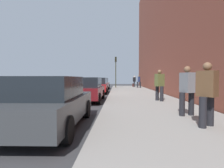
{
  "coord_description": "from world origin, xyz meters",
  "views": [
    {
      "loc": [
        -16.0,
        -1.66,
        1.47
      ],
      "look_at": [
        -2.28,
        -1.27,
        1.0
      ],
      "focal_mm": 28.0,
      "sensor_mm": 36.0,
      "label": 1
    }
  ],
  "objects": [
    {
      "name": "building_facade",
      "position": [
        0.0,
        -6.05,
        7.5
      ],
      "size": [
        32.0,
        0.8,
        15.0
      ],
      "primitive_type": "cube",
      "color": "brown",
      "rests_on": "ground"
    },
    {
      "name": "parked_car_charcoal",
      "position": [
        -10.96,
        0.3,
        0.76
      ],
      "size": [
        4.26,
        1.93,
        1.51
      ],
      "color": "black",
      "rests_on": "ground"
    },
    {
      "name": "pedestrian_black_coat",
      "position": [
        10.49,
        -4.3,
        1.03
      ],
      "size": [
        0.55,
        0.48,
        1.66
      ],
      "color": "black",
      "rests_on": "sidewalk"
    },
    {
      "name": "lane_stripe_centre",
      "position": [
        0.0,
        3.2,
        0.0
      ],
      "size": [
        28.0,
        0.14,
        0.01
      ],
      "primitive_type": "cube",
      "color": "gold",
      "rests_on": "ground"
    },
    {
      "name": "parked_car_maroon",
      "position": [
        -4.98,
        0.2,
        0.76
      ],
      "size": [
        4.29,
        1.93,
        1.51
      ],
      "color": "black",
      "rests_on": "ground"
    },
    {
      "name": "pedestrian_grey_coat",
      "position": [
        -9.82,
        -4.12,
        1.08
      ],
      "size": [
        0.54,
        0.56,
        1.74
      ],
      "color": "black",
      "rests_on": "sidewalk"
    },
    {
      "name": "parked_car_red",
      "position": [
        0.84,
        0.21,
        0.76
      ],
      "size": [
        4.38,
        1.95,
        1.51
      ],
      "color": "black",
      "rests_on": "ground"
    },
    {
      "name": "parked_car_silver",
      "position": [
        6.44,
        0.36,
        0.76
      ],
      "size": [
        4.78,
        2.03,
        1.51
      ],
      "color": "black",
      "rests_on": "ground"
    },
    {
      "name": "pedestrian_navy_coat",
      "position": [
        8.14,
        -4.71,
        1.07
      ],
      "size": [
        0.53,
        0.55,
        1.72
      ],
      "color": "black",
      "rests_on": "sidewalk"
    },
    {
      "name": "pedestrian_olive_coat",
      "position": [
        -5.82,
        -4.13,
        1.11
      ],
      "size": [
        0.55,
        0.57,
        1.8
      ],
      "color": "black",
      "rests_on": "sidewalk"
    },
    {
      "name": "traffic_light_pole",
      "position": [
        8.73,
        -1.5,
        3.07
      ],
      "size": [
        0.35,
        0.26,
        4.31
      ],
      "color": "#2D2D19",
      "rests_on": "sidewalk"
    },
    {
      "name": "sidewalk",
      "position": [
        0.0,
        -3.3,
        0.07
      ],
      "size": [
        28.0,
        4.6,
        0.15
      ],
      "primitive_type": "cube",
      "color": "gray",
      "rests_on": "ground"
    },
    {
      "name": "ground_plane",
      "position": [
        0.0,
        0.0,
        0.0
      ],
      "size": [
        56.0,
        56.0,
        0.0
      ],
      "primitive_type": "plane",
      "color": "#333335"
    },
    {
      "name": "pedestrian_brown_coat",
      "position": [
        -11.24,
        -4.09,
        1.08
      ],
      "size": [
        0.56,
        0.52,
        1.74
      ],
      "color": "black",
      "rests_on": "sidewalk"
    },
    {
      "name": "rolling_suitcase",
      "position": [
        10.87,
        -4.16,
        0.4
      ],
      "size": [
        0.34,
        0.22,
        0.86
      ],
      "color": "#471E19",
      "rests_on": "sidewalk"
    }
  ]
}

